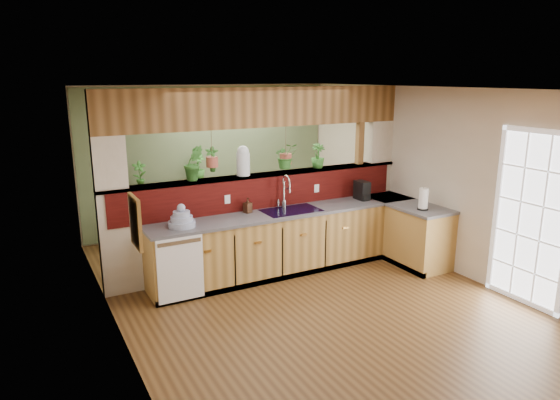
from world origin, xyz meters
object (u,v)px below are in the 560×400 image
coffee_maker (362,191)px  shelving_console (174,210)px  dish_stack (182,220)px  faucet (285,190)px  paper_towel (423,199)px  glass_jar (243,161)px  soap_dispenser (248,205)px

coffee_maker → shelving_console: 3.26m
dish_stack → faucet: bearing=6.6°
dish_stack → coffee_maker: (2.87, 0.06, 0.04)m
paper_towel → glass_jar: size_ratio=0.78×
faucet → coffee_maker: bearing=-5.3°
dish_stack → glass_jar: bearing=21.3°
faucet → coffee_maker: (1.29, -0.12, -0.13)m
coffee_maker → glass_jar: 1.95m
soap_dispenser → glass_jar: size_ratio=0.51×
faucet → coffee_maker: faucet is taller
paper_towel → glass_jar: glass_jar is taller
glass_jar → paper_towel: bearing=-28.9°
coffee_maker → paper_towel: paper_towel is taller
dish_stack → soap_dispenser: 1.03m
dish_stack → soap_dispenser: (1.01, 0.21, 0.01)m
faucet → coffee_maker: 1.30m
faucet → soap_dispenser: (-0.58, 0.03, -0.16)m
soap_dispenser → coffee_maker: coffee_maker is taller
faucet → paper_towel: faucet is taller
coffee_maker → paper_towel: bearing=-64.9°
paper_towel → glass_jar: bearing=151.1°
coffee_maker → shelving_console: bearing=137.0°
soap_dispenser → coffee_maker: bearing=-4.4°
coffee_maker → dish_stack: bearing=-177.6°
shelving_console → glass_jar: bearing=-83.1°
dish_stack → paper_towel: 3.37m
faucet → dish_stack: 1.61m
soap_dispenser → glass_jar: (0.03, 0.20, 0.59)m
soap_dispenser → paper_towel: paper_towel is taller
faucet → paper_towel: 1.96m
soap_dispenser → shelving_console: (-0.45, 2.10, -0.51)m
dish_stack → soap_dispenser: bearing=11.7°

